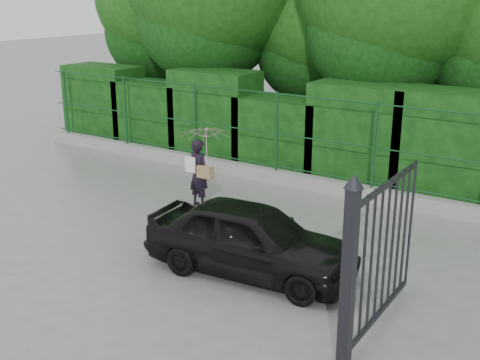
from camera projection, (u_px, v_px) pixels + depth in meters
The scene contains 7 objects.
ground at pixel (126, 245), 10.43m from camera, with size 80.00×80.00×0.00m, color gray.
kerb at pixel (261, 174), 13.97m from camera, with size 14.00×0.25×0.30m, color #9E9E99.
fence at pixel (270, 131), 13.54m from camera, with size 14.13×0.06×1.80m.
hedge at pixel (284, 128), 14.48m from camera, with size 14.20×1.20×2.30m.
gate at pixel (365, 259), 7.09m from camera, with size 0.22×2.33×2.36m.
woman at pixel (204, 154), 11.94m from camera, with size 0.97×0.99×1.67m.
car at pixel (251, 239), 9.24m from camera, with size 1.35×3.35×1.14m, color black.
Camera 1 is at (6.91, -6.95, 4.21)m, focal length 45.00 mm.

